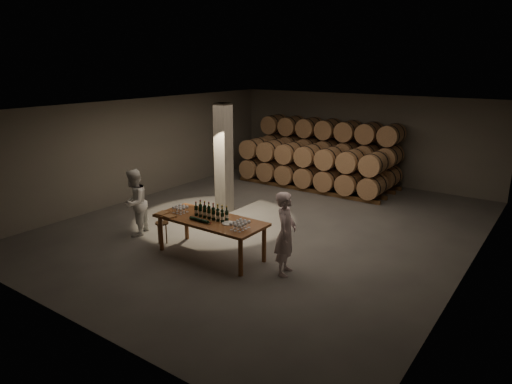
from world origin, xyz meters
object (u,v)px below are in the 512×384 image
Objects in this scene: tasting_table at (210,223)px; plate at (229,223)px; person_woman at (134,203)px; stool at (162,226)px; bottle_cluster at (211,213)px; notebook_near at (169,216)px; person_man at (286,234)px.

plate is at bearing -1.74° from tasting_table.
stool is at bearing 63.84° from person_woman.
bottle_cluster is 0.97m from notebook_near.
person_woman is (-2.45, -0.15, -0.16)m from bottle_cluster.
person_woman is at bearing 179.06° from stool.
plate is 0.17× the size of person_man.
person_woman is (-0.98, 0.02, 0.42)m from stool.
person_woman reaches higher than bottle_cluster.
tasting_table is 2.47m from person_woman.
plate is (0.54, -0.02, 0.11)m from tasting_table.
person_woman is (-3.01, -0.08, -0.05)m from plate.
tasting_table is 1.45× the size of person_man.
notebook_near is 1.66m from person_woman.
notebook_near is at bearing 52.65° from person_woman.
bottle_cluster is at bearing 6.41° from stool.
plate is at bearing 22.63° from notebook_near.
plate is 1.45m from notebook_near.
person_man is at bearing 19.08° from notebook_near.
stool is (-1.46, -0.16, -0.58)m from bottle_cluster.
notebook_near is 0.47× the size of stool.
bottle_cluster is 3.41× the size of notebook_near.
person_woman is at bearing 77.10° from person_man.
person_man is at bearing 4.93° from bottle_cluster.
stool is at bearing 78.57° from person_man.
person_man reaches higher than person_woman.
plate is 0.55× the size of stool.
person_woman is (-4.33, -0.31, -0.03)m from person_man.
tasting_table is 10.26× the size of notebook_near.
person_woman is at bearing -177.72° from tasting_table.
notebook_near is (-1.39, -0.43, 0.01)m from plate.
stool is at bearing 157.81° from notebook_near.
plate is 0.17× the size of person_woman.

